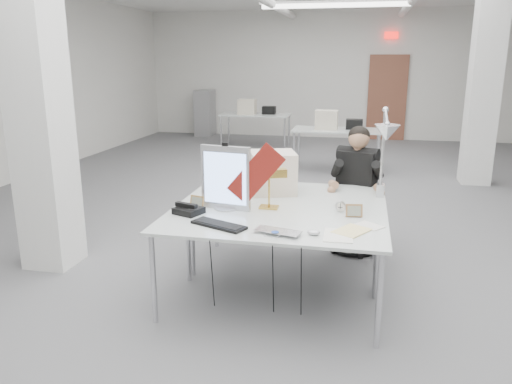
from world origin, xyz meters
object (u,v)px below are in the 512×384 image
office_chair (356,197)px  seated_person (357,169)px  beige_monitor (273,172)px  laptop (275,234)px  architect_lamp (384,148)px  desk_main (271,224)px  monitor (226,178)px  desk_phone (189,211)px  bankers_lamp (269,189)px

office_chair → seated_person: 0.31m
seated_person → beige_monitor: bearing=-127.0°
beige_monitor → laptop: bearing=-96.8°
office_chair → architect_lamp: 1.04m
desk_main → monitor: bearing=147.9°
seated_person → desk_phone: 1.91m
laptop → desk_phone: 0.88m
seated_person → architect_lamp: bearing=-54.5°
desk_main → bankers_lamp: 0.42m
bankers_lamp → desk_phone: bearing=-177.6°
office_chair → seated_person: seated_person is taller
seated_person → bankers_lamp: 1.28m
office_chair → seated_person: bearing=-71.7°
desk_main → bankers_lamp: size_ratio=5.35×
desk_main → seated_person: (0.63, 1.43, 0.16)m
laptop → bankers_lamp: bearing=118.4°
laptop → monitor: bearing=146.3°
laptop → beige_monitor: size_ratio=0.83×
monitor → desk_phone: 0.41m
desk_phone → architect_lamp: 1.75m
desk_phone → office_chair: bearing=68.0°
office_chair → seated_person: (0.00, -0.05, 0.31)m
desk_main → architect_lamp: bearing=40.1°
office_chair → monitor: (-1.07, -1.21, 0.44)m
beige_monitor → desk_phone: bearing=-142.2°
desk_phone → beige_monitor: beige_monitor is taller
desk_phone → laptop: bearing=-4.0°
monitor → desk_phone: bearing=-134.4°
desk_main → laptop: 0.31m
bankers_lamp → architect_lamp: 1.05m
office_chair → desk_phone: size_ratio=5.62×
office_chair → beige_monitor: bearing=-124.6°
monitor → laptop: (0.53, -0.58, -0.26)m
bankers_lamp → desk_phone: 0.70m
seated_person → monitor: (-1.07, -1.16, 0.13)m
office_chair → laptop: office_chair is taller
monitor → laptop: bearing=-39.1°
monitor → architect_lamp: (1.29, 0.44, 0.22)m
office_chair → beige_monitor: size_ratio=2.86×
laptop → seated_person: bearing=86.6°
monitor → beige_monitor: 0.69m
bankers_lamp → beige_monitor: beige_monitor is taller
desk_phone → bankers_lamp: bearing=47.0°
desk_main → laptop: bearing=-74.2°
architect_lamp → office_chair: bearing=114.6°
architect_lamp → laptop: bearing=-118.5°
architect_lamp → beige_monitor: bearing=178.3°
laptop → bankers_lamp: 0.71m
desk_main → desk_phone: (-0.71, 0.08, 0.04)m
desk_main → monitor: monitor is taller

